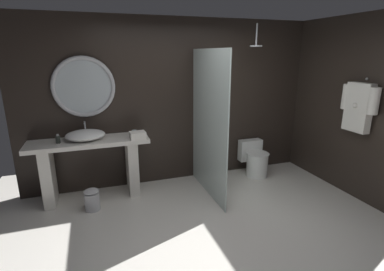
{
  "coord_description": "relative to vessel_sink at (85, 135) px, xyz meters",
  "views": [
    {
      "loc": [
        -1.26,
        -2.61,
        2.07
      ],
      "look_at": [
        -0.12,
        0.74,
        1.06
      ],
      "focal_mm": 27.27,
      "sensor_mm": 36.0,
      "label": 1
    }
  ],
  "objects": [
    {
      "name": "side_wall_right",
      "position": [
        3.76,
        -0.83,
        0.34
      ],
      "size": [
        0.1,
        2.47,
        2.6
      ],
      "primitive_type": "cube",
      "color": "black",
      "rests_on": "ground_plane"
    },
    {
      "name": "waste_bin",
      "position": [
        0.01,
        -0.39,
        -0.8
      ],
      "size": [
        0.2,
        0.2,
        0.3
      ],
      "color": "#B7B7BC",
      "rests_on": "ground_plane"
    },
    {
      "name": "round_wall_mirror",
      "position": [
        0.04,
        0.22,
        0.65
      ],
      "size": [
        0.86,
        0.06,
        0.86
      ],
      "color": "#B7B7BC"
    },
    {
      "name": "toilet",
      "position": [
        2.73,
        -0.04,
        -0.69
      ],
      "size": [
        0.41,
        0.55,
        0.58
      ],
      "color": "white",
      "rests_on": "ground_plane"
    },
    {
      "name": "vessel_sink",
      "position": [
        0.0,
        0.0,
        0.0
      ],
      "size": [
        0.54,
        0.44,
        0.23
      ],
      "color": "white",
      "rests_on": "vanity_counter"
    },
    {
      "name": "rain_shower_head",
      "position": [
        2.59,
        -0.08,
        1.25
      ],
      "size": [
        0.19,
        0.19,
        0.34
      ],
      "color": "#B7B7BC"
    },
    {
      "name": "back_wall_panel",
      "position": [
        1.41,
        0.31,
        0.34
      ],
      "size": [
        4.8,
        0.1,
        2.6
      ],
      "primitive_type": "cube",
      "color": "black",
      "rests_on": "ground_plane"
    },
    {
      "name": "shower_glass_panel",
      "position": [
        1.7,
        -0.4,
        0.11
      ],
      "size": [
        0.02,
        1.31,
        2.13
      ],
      "primitive_type": "cube",
      "color": "silver",
      "rests_on": "ground_plane"
    },
    {
      "name": "tumbler_cup",
      "position": [
        0.68,
        -0.05,
        -0.02
      ],
      "size": [
        0.07,
        0.07,
        0.1
      ],
      "primitive_type": "cylinder",
      "color": "silver",
      "rests_on": "vanity_counter"
    },
    {
      "name": "hanging_bathrobe",
      "position": [
        3.62,
        -1.18,
        0.42
      ],
      "size": [
        0.2,
        0.57,
        0.75
      ],
      "color": "#B7B7BC"
    },
    {
      "name": "soap_dispenser",
      "position": [
        -0.35,
        -0.04,
        -0.02
      ],
      "size": [
        0.06,
        0.06,
        0.13
      ],
      "color": "#282D28",
      "rests_on": "vanity_counter"
    },
    {
      "name": "vanity_counter",
      "position": [
        0.04,
        -0.02,
        -0.4
      ],
      "size": [
        1.65,
        0.51,
        0.89
      ],
      "color": "silver",
      "rests_on": "ground_plane"
    },
    {
      "name": "folded_hand_towel",
      "position": [
        0.7,
        -0.17,
        -0.02
      ],
      "size": [
        0.23,
        0.19,
        0.1
      ],
      "primitive_type": "cube",
      "rotation": [
        0.0,
        0.0,
        0.06
      ],
      "color": "silver",
      "rests_on": "vanity_counter"
    },
    {
      "name": "ground_plane",
      "position": [
        1.41,
        -1.59,
        -0.96
      ],
      "size": [
        5.76,
        5.76,
        0.0
      ],
      "primitive_type": "plane",
      "color": "silver"
    }
  ]
}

